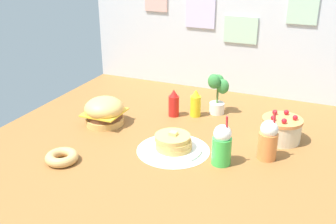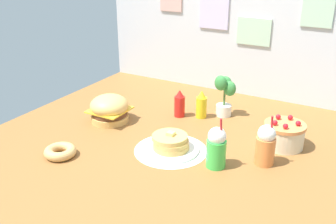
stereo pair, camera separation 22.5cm
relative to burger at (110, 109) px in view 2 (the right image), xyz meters
name	(u,v)px [view 2 (the right image)]	position (x,y,z in m)	size (l,w,h in m)	color
ground_plane	(161,150)	(0.48, -0.16, -0.10)	(2.12, 2.18, 0.02)	brown
back_wall	(234,36)	(0.48, 0.92, 0.36)	(2.12, 0.04, 0.87)	silver
doily_mat	(171,150)	(0.54, -0.16, -0.08)	(0.41, 0.41, 0.00)	white
burger	(110,109)	(0.00, 0.00, 0.00)	(0.25, 0.25, 0.18)	#DBA859
pancake_stack	(171,144)	(0.54, -0.16, -0.04)	(0.32, 0.32, 0.11)	white
layer_cake	(284,135)	(1.08, 0.21, -0.01)	(0.23, 0.23, 0.17)	beige
ketchup_bottle	(180,104)	(0.36, 0.29, 0.00)	(0.07, 0.07, 0.19)	red
mustard_bottle	(201,105)	(0.49, 0.35, 0.00)	(0.07, 0.07, 0.19)	yellow
cream_soda_cup	(216,148)	(0.83, -0.19, 0.02)	(0.10, 0.10, 0.28)	green
orange_float_cup	(266,145)	(1.04, -0.04, 0.02)	(0.10, 0.10, 0.28)	orange
donut_pink_glaze	(60,151)	(0.05, -0.51, -0.06)	(0.17, 0.17, 0.05)	tan
potted_plant	(225,94)	(0.61, 0.45, 0.07)	(0.14, 0.11, 0.29)	white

